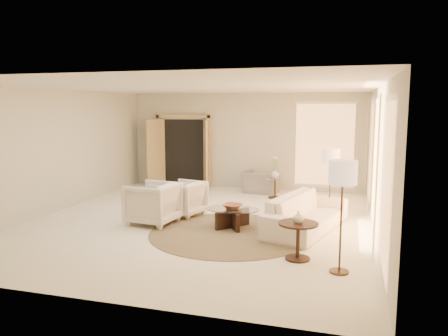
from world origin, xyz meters
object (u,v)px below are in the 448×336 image
(armchair_left, at_px, (183,197))
(end_table, at_px, (298,234))
(bowl, at_px, (233,206))
(end_vase, at_px, (298,217))
(floor_lamp_near, at_px, (331,159))
(floor_lamp_far, at_px, (343,178))
(sofa, at_px, (307,213))
(coffee_table, at_px, (233,216))
(armchair_right, at_px, (153,201))
(accent_chair, at_px, (261,178))
(side_vase, at_px, (275,174))
(side_table, at_px, (275,186))

(armchair_left, xyz_separation_m, end_table, (2.80, -2.18, -0.01))
(end_table, height_order, bowl, end_table)
(armchair_left, distance_m, end_vase, 3.56)
(floor_lamp_near, bearing_deg, floor_lamp_far, -84.53)
(sofa, relative_size, coffee_table, 2.08)
(armchair_right, bearing_deg, end_vase, 74.13)
(armchair_left, bearing_deg, accent_chair, 173.34)
(armchair_right, relative_size, floor_lamp_near, 0.61)
(floor_lamp_near, bearing_deg, accent_chair, 128.05)
(floor_lamp_near, bearing_deg, end_vase, -97.80)
(bowl, height_order, end_vase, end_vase)
(coffee_table, height_order, side_vase, side_vase)
(sofa, distance_m, end_vase, 1.74)
(end_table, relative_size, end_vase, 3.35)
(armchair_right, height_order, side_table, armchair_right)
(coffee_table, bearing_deg, floor_lamp_far, -41.38)
(end_vase, bearing_deg, floor_lamp_near, 82.20)
(end_table, xyz_separation_m, side_table, (-1.13, 4.56, -0.08))
(armchair_right, bearing_deg, floor_lamp_far, 72.62)
(end_table, bearing_deg, armchair_right, 156.96)
(end_vase, bearing_deg, side_table, 103.91)
(side_table, xyz_separation_m, end_vase, (1.13, -4.56, 0.36))
(floor_lamp_near, xyz_separation_m, bowl, (-1.82, -1.17, -0.87))
(armchair_left, bearing_deg, end_table, 66.51)
(armchair_right, relative_size, bowl, 2.47)
(end_table, xyz_separation_m, bowl, (-1.46, 1.47, 0.03))
(floor_lamp_near, height_order, floor_lamp_far, floor_lamp_far)
(side_table, relative_size, side_vase, 2.41)
(accent_chair, relative_size, end_table, 1.48)
(armchair_left, height_order, bowl, armchair_left)
(side_table, height_order, bowl, side_table)
(floor_lamp_far, bearing_deg, bowl, 138.62)
(end_table, relative_size, side_vase, 2.80)
(end_table, bearing_deg, floor_lamp_near, 82.20)
(armchair_right, xyz_separation_m, end_vase, (3.13, -1.33, 0.21))
(sofa, distance_m, armchair_left, 2.81)
(end_table, height_order, floor_lamp_near, floor_lamp_near)
(bowl, bearing_deg, armchair_right, -175.37)
(sofa, relative_size, end_vase, 12.64)
(armchair_left, relative_size, floor_lamp_near, 0.55)
(armchair_left, xyz_separation_m, armchair_right, (-0.34, -0.85, 0.05))
(sofa, distance_m, bowl, 1.46)
(coffee_table, xyz_separation_m, side_table, (0.33, 3.09, 0.08))
(armchair_left, xyz_separation_m, side_vase, (1.67, 2.38, 0.23))
(side_table, distance_m, floor_lamp_near, 2.62)
(armchair_right, distance_m, side_table, 3.80)
(armchair_right, bearing_deg, armchair_left, 165.63)
(accent_chair, relative_size, end_vase, 4.94)
(accent_chair, relative_size, side_vase, 4.13)
(floor_lamp_near, bearing_deg, bowl, -147.40)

